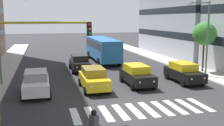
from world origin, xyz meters
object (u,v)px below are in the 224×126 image
(street_lamp_left, at_px, (205,32))
(street_lamp_right, at_px, (3,31))
(car_1, at_px, (137,75))
(car_2, at_px, (94,78))
(car_row2_0, at_px, (80,63))
(traffic_light_gantry, at_px, (25,52))
(bus_behind_traffic, at_px, (102,47))
(car_0, at_px, (184,72))
(street_tree_1, at_px, (204,34))
(car_3, at_px, (36,83))

(street_lamp_left, height_order, street_lamp_right, street_lamp_right)
(car_1, relative_size, car_2, 1.00)
(car_row2_0, bearing_deg, traffic_light_gantry, 70.68)
(car_1, height_order, car_2, same)
(bus_behind_traffic, xyz_separation_m, street_lamp_right, (10.53, 10.46, 2.65))
(car_0, distance_m, car_2, 8.08)
(street_lamp_left, xyz_separation_m, street_tree_1, (-1.44, -2.14, -0.36))
(car_1, relative_size, traffic_light_gantry, 0.81)
(street_tree_1, bearing_deg, car_1, 21.52)
(car_0, height_order, car_2, same)
(car_0, xyz_separation_m, street_tree_1, (-4.05, -3.31, 3.10))
(car_2, xyz_separation_m, car_3, (4.34, 0.31, 0.00))
(street_lamp_right, bearing_deg, car_1, 165.67)
(traffic_light_gantry, bearing_deg, car_0, -155.26)
(car_row2_0, relative_size, street_tree_1, 0.88)
(bus_behind_traffic, relative_size, street_lamp_left, 1.52)
(car_2, height_order, street_lamp_left, street_lamp_left)
(car_1, bearing_deg, car_3, 4.71)
(car_1, xyz_separation_m, street_lamp_left, (-6.97, -1.18, 3.46))
(car_row2_0, xyz_separation_m, street_lamp_right, (6.79, 4.73, 3.63))
(car_0, height_order, car_row2_0, same)
(bus_behind_traffic, distance_m, traffic_light_gantry, 20.89)
(traffic_light_gantry, bearing_deg, street_lamp_left, -155.35)
(car_1, bearing_deg, car_2, 5.39)
(car_1, distance_m, traffic_light_gantry, 10.65)
(car_row2_0, height_order, bus_behind_traffic, bus_behind_traffic)
(car_3, xyz_separation_m, car_row2_0, (-4.31, -8.08, 0.00))
(car_3, xyz_separation_m, bus_behind_traffic, (-8.06, -13.82, 0.97))
(car_0, xyz_separation_m, car_3, (12.41, 0.67, 0.00))
(car_0, relative_size, street_lamp_left, 0.64)
(car_1, distance_m, car_row2_0, 8.31)
(car_row2_0, bearing_deg, street_tree_1, 161.34)
(car_0, bearing_deg, street_lamp_right, -10.24)
(car_3, distance_m, street_lamp_left, 15.53)
(car_2, relative_size, street_tree_1, 0.88)
(bus_behind_traffic, height_order, street_lamp_left, street_lamp_left)
(car_0, xyz_separation_m, traffic_light_gantry, (12.76, 5.88, 2.88))
(car_1, xyz_separation_m, bus_behind_traffic, (0.00, -13.15, 0.97))
(bus_behind_traffic, distance_m, street_tree_1, 13.11)
(car_row2_0, bearing_deg, car_2, 90.23)
(car_2, bearing_deg, car_row2_0, -89.77)
(car_1, bearing_deg, car_0, -179.97)
(car_3, height_order, street_tree_1, street_tree_1)
(car_0, height_order, bus_behind_traffic, bus_behind_traffic)
(car_0, xyz_separation_m, street_lamp_right, (14.89, -2.69, 3.63))
(car_3, relative_size, car_row2_0, 1.00)
(car_0, relative_size, traffic_light_gantry, 0.81)
(car_3, relative_size, traffic_light_gantry, 0.81)
(car_row2_0, bearing_deg, car_1, 116.79)
(bus_behind_traffic, height_order, street_lamp_right, street_lamp_right)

